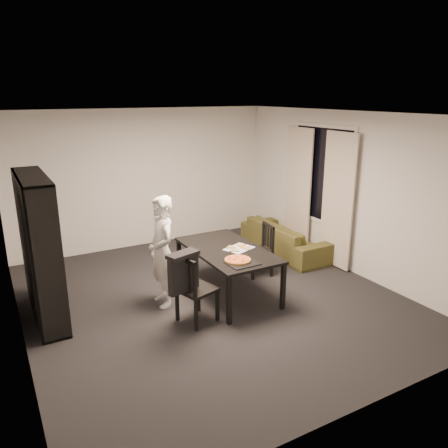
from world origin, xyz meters
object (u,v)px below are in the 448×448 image
dining_table (227,253)px  pepperoni_pizza (238,260)px  person (162,252)px  baking_tray (243,263)px  sofa (285,238)px  chair_left (192,285)px  chair_right (262,246)px  bookshelf (40,249)px

dining_table → pepperoni_pizza: bearing=-104.0°
person → baking_tray: bearing=49.4°
baking_tray → sofa: baking_tray is taller
chair_left → chair_right: 1.91m
chair_right → baking_tray: size_ratio=2.11×
person → sofa: bearing=108.6°
bookshelf → pepperoni_pizza: 2.56m
chair_left → pepperoni_pizza: (0.70, 0.03, 0.20)m
chair_right → sofa: bearing=131.1°
chair_right → pepperoni_pizza: chair_right is taller
pepperoni_pizza → chair_left: bearing=-177.2°
dining_table → chair_right: 0.95m
dining_table → chair_left: bearing=-146.8°
dining_table → chair_left: chair_left is taller
dining_table → person: person is taller
pepperoni_pizza → dining_table: bearing=76.0°
bookshelf → person: 1.56m
chair_left → baking_tray: (0.72, -0.06, 0.18)m
person → bookshelf: bearing=-104.6°
baking_tray → pepperoni_pizza: pepperoni_pizza is taller
bookshelf → chair_left: size_ratio=2.04×
chair_right → sofa: chair_right is taller
baking_tray → pepperoni_pizza: (-0.02, 0.09, 0.02)m
person → dining_table: bearing=82.2°
chair_left → chair_right: chair_left is taller
chair_left → pepperoni_pizza: bearing=-103.4°
sofa → bookshelf: bearing=95.7°
chair_right → pepperoni_pizza: 1.34m
person → pepperoni_pizza: size_ratio=4.45×
chair_left → sofa: 3.05m
dining_table → baking_tray: size_ratio=4.22×
dining_table → pepperoni_pizza: pepperoni_pizza is taller
dining_table → chair_right: chair_right is taller
chair_left → sofa: bearing=-75.8°
pepperoni_pizza → sofa: 2.49m
bookshelf → chair_left: 2.00m
baking_tray → pepperoni_pizza: 0.10m
bookshelf → chair_right: bookshelf is taller
person → chair_right: bearing=98.1°
baking_tray → bookshelf: bearing=153.2°
dining_table → chair_right: bearing=23.0°
person → chair_left: bearing=11.0°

